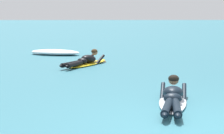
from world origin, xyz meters
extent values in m
plane|color=#2D6B7A|center=(0.00, 10.00, 0.00)|extent=(120.00, 120.00, 0.00)
ellipsoid|color=silver|center=(-0.26, 1.72, 0.04)|extent=(0.90, 2.02, 0.07)
ellipsoid|color=silver|center=(-0.08, 2.63, 0.05)|extent=(0.22, 0.23, 0.06)
ellipsoid|color=black|center=(-0.25, 1.77, 0.20)|extent=(0.52, 0.71, 0.34)
ellipsoid|color=black|center=(-0.33, 1.40, 0.17)|extent=(0.39, 0.34, 0.20)
cylinder|color=black|center=(-0.53, 0.82, 0.14)|extent=(0.37, 0.91, 0.14)
ellipsoid|color=black|center=(-0.64, 0.38, 0.14)|extent=(0.14, 0.24, 0.08)
cylinder|color=black|center=(-0.37, 0.79, 0.14)|extent=(0.27, 0.92, 0.14)
ellipsoid|color=black|center=(-0.44, 0.34, 0.14)|extent=(0.14, 0.24, 0.08)
cylinder|color=black|center=(-0.40, 2.16, 0.12)|extent=(0.21, 0.60, 0.34)
sphere|color=#8C6647|center=(-0.32, 2.54, 0.02)|extent=(0.09, 0.09, 0.09)
cylinder|color=black|center=(0.03, 2.05, 0.12)|extent=(0.21, 0.60, 0.34)
sphere|color=#8C6647|center=(0.10, 2.41, 0.02)|extent=(0.09, 0.09, 0.09)
sphere|color=#8C6647|center=(-0.18, 2.14, 0.38)|extent=(0.21, 0.21, 0.21)
ellipsoid|color=black|center=(-0.18, 2.12, 0.41)|extent=(0.26, 0.24, 0.16)
ellipsoid|color=yellow|center=(-2.12, 7.14, 0.04)|extent=(1.49, 2.15, 0.07)
ellipsoid|color=yellow|center=(-1.64, 8.04, 0.05)|extent=(0.26, 0.27, 0.06)
ellipsoid|color=black|center=(-2.10, 7.18, 0.20)|extent=(0.69, 0.82, 0.35)
ellipsoid|color=black|center=(-2.29, 6.82, 0.17)|extent=(0.43, 0.41, 0.20)
cylinder|color=black|center=(-2.64, 6.35, 0.14)|extent=(0.57, 0.81, 0.14)
ellipsoid|color=black|center=(-2.87, 5.98, 0.14)|extent=(0.19, 0.24, 0.08)
cylinder|color=black|center=(-2.50, 6.27, 0.14)|extent=(0.49, 0.84, 0.14)
ellipsoid|color=black|center=(-2.68, 5.88, 0.14)|extent=(0.19, 0.24, 0.08)
cylinder|color=black|center=(-2.11, 7.63, 0.12)|extent=(0.37, 0.57, 0.35)
sphere|color=tan|center=(-1.92, 7.98, 0.02)|extent=(0.09, 0.09, 0.09)
cylinder|color=black|center=(-1.73, 7.41, 0.12)|extent=(0.37, 0.57, 0.35)
sphere|color=tan|center=(-1.55, 7.73, 0.02)|extent=(0.09, 0.09, 0.09)
sphere|color=tan|center=(-1.90, 7.55, 0.38)|extent=(0.21, 0.21, 0.21)
ellipsoid|color=#47331E|center=(-1.91, 7.53, 0.41)|extent=(0.29, 0.28, 0.16)
ellipsoid|color=white|center=(-3.57, 10.10, 0.11)|extent=(2.27, 1.48, 0.22)
ellipsoid|color=white|center=(-3.03, 10.07, 0.08)|extent=(0.87, 0.75, 0.16)
ellipsoid|color=white|center=(-4.20, 10.21, 0.06)|extent=(0.87, 0.77, 0.12)
camera|label=1|loc=(-1.64, -5.61, 1.79)|focal=61.91mm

